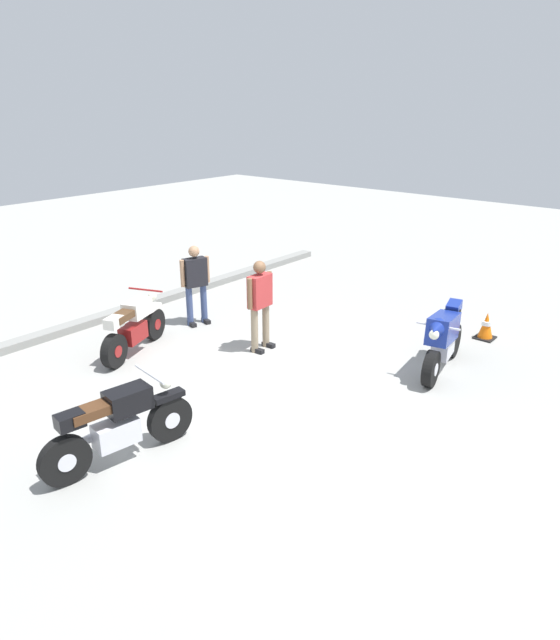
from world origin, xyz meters
name	(u,v)px	position (x,y,z in m)	size (l,w,h in m)	color
ground_plane	(270,385)	(0.00, 0.00, 0.00)	(40.00, 40.00, 0.00)	#9E9E99
curb_edge	(105,317)	(0.00, 4.60, 0.07)	(14.00, 0.30, 0.15)	gray
motorcycle_blue_sportbike	(443,338)	(2.29, -1.87, 0.59)	(1.95, 0.74, 1.14)	black
motorcycle_cream_vintage	(134,327)	(-0.60, 2.75, 0.49)	(1.87, 0.94, 1.07)	black
motorcycle_black_cruiser	(118,425)	(-2.82, 0.09, 0.52)	(2.09, 0.74, 1.09)	black
person_in_red_shirt	(260,300)	(0.98, 1.08, 0.96)	(0.66, 0.32, 1.69)	gray
person_in_black_shirt	(196,280)	(1.12, 2.95, 0.93)	(0.64, 0.41, 1.64)	#384772
traffic_cone	(486,326)	(4.16, -1.92, 0.26)	(0.36, 0.36, 0.53)	black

